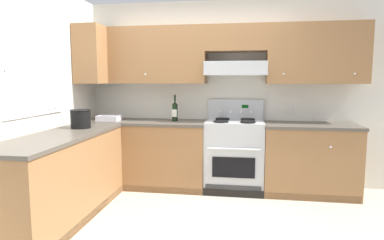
# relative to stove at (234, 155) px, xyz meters

# --- Properties ---
(ground_plane) EXTENTS (7.04, 7.04, 0.00)m
(ground_plane) POSITION_rel_stove_xyz_m (-0.51, -1.25, -0.48)
(ground_plane) COLOR #B2AA99
(wall_back) EXTENTS (4.68, 0.57, 2.55)m
(wall_back) POSITION_rel_stove_xyz_m (-0.11, 0.27, 1.00)
(wall_back) COLOR silver
(wall_back) RESTS_ON ground_plane
(wall_left) EXTENTS (0.47, 4.00, 2.55)m
(wall_left) POSITION_rel_stove_xyz_m (-2.10, -1.03, 0.87)
(wall_left) COLOR silver
(wall_left) RESTS_ON ground_plane
(counter_back_run) EXTENTS (3.60, 0.65, 0.91)m
(counter_back_run) POSITION_rel_stove_xyz_m (-0.32, -0.01, -0.03)
(counter_back_run) COLOR olive
(counter_back_run) RESTS_ON ground_plane
(counter_left_run) EXTENTS (0.63, 1.91, 0.91)m
(counter_left_run) POSITION_rel_stove_xyz_m (-1.76, -1.26, -0.03)
(counter_left_run) COLOR olive
(counter_left_run) RESTS_ON ground_plane
(stove) EXTENTS (0.76, 0.62, 1.20)m
(stove) POSITION_rel_stove_xyz_m (0.00, 0.00, 0.00)
(stove) COLOR #B7BABC
(stove) RESTS_ON ground_plane
(wine_bottle) EXTENTS (0.07, 0.08, 0.36)m
(wine_bottle) POSITION_rel_stove_xyz_m (-0.81, 0.04, 0.57)
(wine_bottle) COLOR black
(wine_bottle) RESTS_ON counter_back_run
(bowl) EXTENTS (0.30, 0.20, 0.07)m
(bowl) POSITION_rel_stove_xyz_m (-1.72, -0.08, 0.46)
(bowl) COLOR silver
(bowl) RESTS_ON counter_back_run
(bucket) EXTENTS (0.24, 0.24, 0.22)m
(bucket) POSITION_rel_stove_xyz_m (-1.76, -0.79, 0.55)
(bucket) COLOR black
(bucket) RESTS_ON counter_left_run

